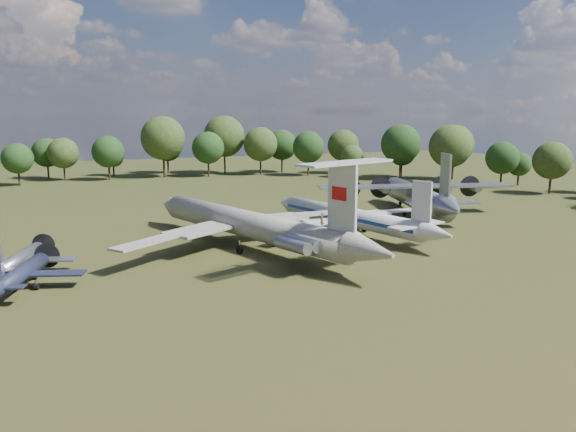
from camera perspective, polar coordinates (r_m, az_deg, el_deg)
name	(u,v)px	position (r m, az deg, el deg)	size (l,w,h in m)	color
ground	(206,253)	(72.86, -8.34, -3.70)	(300.00, 300.00, 0.00)	#1E3712
il62_airliner	(248,229)	(74.43, -4.04, -1.36)	(38.70, 50.31, 4.93)	silver
tu104_jet	(350,220)	(83.67, 6.27, -0.44)	(28.86, 38.48, 3.85)	silver
an12_transport	(416,200)	(100.79, 12.92, 1.58)	(34.35, 38.39, 5.05)	gray
small_prop_west	(22,278)	(63.37, -25.44, -5.67)	(12.24, 16.69, 2.45)	black
small_prop_northwest	(20,263)	(69.62, -25.55, -4.31)	(11.84, 16.15, 2.37)	#95979C
person_on_il62	(322,220)	(63.50, 3.46, -0.41)	(0.59, 0.39, 1.63)	#9B7C4F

